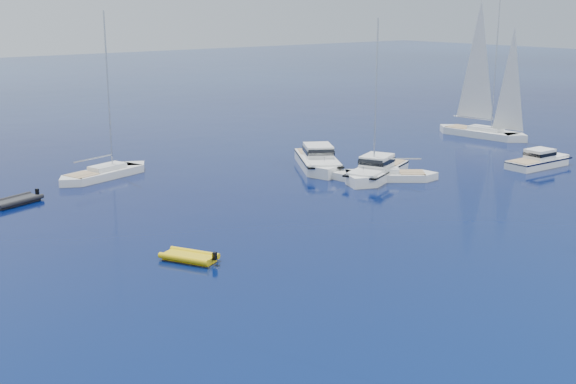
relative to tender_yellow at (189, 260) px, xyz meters
The scene contains 8 objects.
motor_cruiser_centre 25.33m from the tender_yellow, 19.34° to the left, with size 2.99×9.76×2.56m, color white, non-canonical shape.
motor_cruiser_far_r 39.34m from the tender_yellow, ahead, with size 2.49×8.14×2.14m, color white, non-canonical shape.
motor_cruiser_distant 26.96m from the tender_yellow, 32.72° to the left, with size 3.22×10.53×2.76m, color white, non-canonical shape.
sailboat_mid_r 25.31m from the tender_yellow, 17.34° to the left, with size 2.50×9.60×14.11m, color white, non-canonical shape.
sailboat_centre 24.08m from the tender_yellow, 76.49° to the left, with size 2.60×10.01×14.71m, color white, non-canonical shape.
sailboat_sails_r 50.83m from the tender_yellow, 18.07° to the left, with size 3.08×11.83×17.39m, color white, non-canonical shape.
tender_yellow is the anchor object (origin of this frame).
tender_grey_far 19.64m from the tender_yellow, 100.35° to the left, with size 2.20×4.09×0.95m, color black, non-canonical shape.
Camera 1 is at (-33.85, -16.19, 14.73)m, focal length 46.79 mm.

